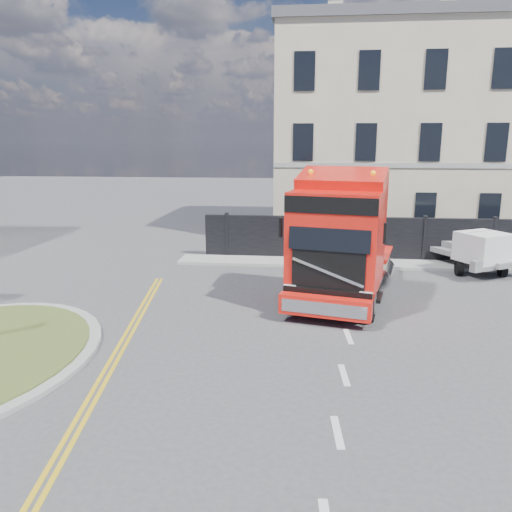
# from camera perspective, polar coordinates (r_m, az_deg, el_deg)

# --- Properties ---
(ground) EXTENTS (120.00, 120.00, 0.00)m
(ground) POSITION_cam_1_polar(r_m,az_deg,el_deg) (14.85, -1.15, -8.18)
(ground) COLOR #424244
(ground) RESTS_ON ground
(hoarding_fence) EXTENTS (18.80, 0.25, 2.00)m
(hoarding_fence) POSITION_cam_1_polar(r_m,az_deg,el_deg) (23.65, 17.58, 1.77)
(hoarding_fence) COLOR black
(hoarding_fence) RESTS_ON ground
(georgian_building) EXTENTS (12.30, 10.30, 12.80)m
(georgian_building) POSITION_cam_1_polar(r_m,az_deg,el_deg) (30.54, 14.34, 13.40)
(georgian_building) COLOR beige
(georgian_building) RESTS_ON ground
(pavement_far) EXTENTS (20.00, 1.60, 0.12)m
(pavement_far) POSITION_cam_1_polar(r_m,az_deg,el_deg) (22.88, 16.51, -0.93)
(pavement_far) COLOR gray
(pavement_far) RESTS_ON ground
(truck) EXTENTS (4.31, 7.73, 4.38)m
(truck) POSITION_cam_1_polar(r_m,az_deg,el_deg) (16.85, 9.65, 1.18)
(truck) COLOR black
(truck) RESTS_ON ground
(flatbed_pickup) EXTENTS (3.66, 4.75, 1.79)m
(flatbed_pickup) POSITION_cam_1_polar(r_m,az_deg,el_deg) (22.51, 24.05, 0.60)
(flatbed_pickup) COLOR slate
(flatbed_pickup) RESTS_ON ground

